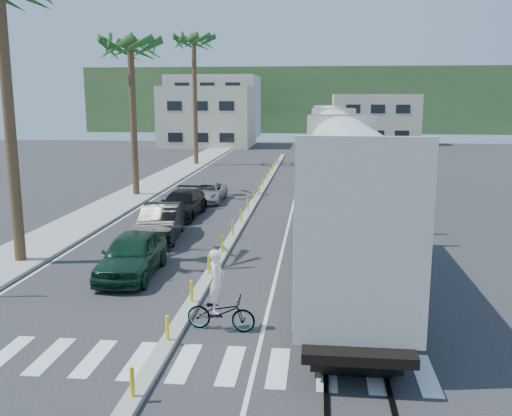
{
  "coord_description": "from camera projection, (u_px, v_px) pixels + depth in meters",
  "views": [
    {
      "loc": [
        3.98,
        -15.23,
        6.69
      ],
      "look_at": [
        1.39,
        8.52,
        2.0
      ],
      "focal_mm": 40.0,
      "sensor_mm": 36.0,
      "label": 1
    }
  ],
  "objects": [
    {
      "name": "freight_train",
      "position": [
        333.0,
        152.0,
        39.26
      ],
      "size": [
        3.0,
        60.94,
        5.85
      ],
      "color": "beige",
      "rests_on": "ground"
    },
    {
      "name": "car_lead",
      "position": [
        132.0,
        254.0,
        21.52
      ],
      "size": [
        2.32,
        4.97,
        1.64
      ],
      "primitive_type": "imported",
      "rotation": [
        0.0,
        0.0,
        0.04
      ],
      "color": "#103221",
      "rests_on": "ground"
    },
    {
      "name": "palm_trees",
      "position": [
        136.0,
        33.0,
        37.49
      ],
      "size": [
        3.5,
        37.2,
        13.75
      ],
      "color": "brown",
      "rests_on": "ground"
    },
    {
      "name": "car_third",
      "position": [
        182.0,
        204.0,
        32.03
      ],
      "size": [
        2.41,
        5.23,
        1.48
      ],
      "primitive_type": "imported",
      "rotation": [
        0.0,
        0.0,
        -0.03
      ],
      "color": "black",
      "rests_on": "ground"
    },
    {
      "name": "sidewalk",
      "position": [
        147.0,
        188.0,
        41.85
      ],
      "size": [
        3.0,
        90.0,
        0.15
      ],
      "primitive_type": "cube",
      "color": "gray",
      "rests_on": "ground"
    },
    {
      "name": "buildings",
      "position": [
        250.0,
        112.0,
        86.31
      ],
      "size": [
        38.0,
        27.0,
        10.0
      ],
      "color": "#BEB697",
      "rests_on": "ground"
    },
    {
      "name": "car_rear",
      "position": [
        208.0,
        193.0,
        36.69
      ],
      "size": [
        2.04,
        4.33,
        1.2
      ],
      "primitive_type": "imported",
      "rotation": [
        0.0,
        0.0,
        -0.01
      ],
      "color": "#A1A4A6",
      "rests_on": "ground"
    },
    {
      "name": "lane_markings",
      "position": [
        232.0,
        190.0,
        41.19
      ],
      "size": [
        9.42,
        90.0,
        0.01
      ],
      "color": "silver",
      "rests_on": "ground"
    },
    {
      "name": "median",
      "position": [
        254.0,
        203.0,
        36.02
      ],
      "size": [
        0.45,
        60.0,
        0.85
      ],
      "color": "gray",
      "rests_on": "ground"
    },
    {
      "name": "ground",
      "position": [
        177.0,
        330.0,
        16.57
      ],
      "size": [
        140.0,
        140.0,
        0.0
      ],
      "primitive_type": "plane",
      "color": "#28282B",
      "rests_on": "ground"
    },
    {
      "name": "hillside",
      "position": [
        299.0,
        100.0,
        112.97
      ],
      "size": [
        80.0,
        20.0,
        12.0
      ],
      "primitive_type": "cube",
      "color": "#385628",
      "rests_on": "ground"
    },
    {
      "name": "crosswalk",
      "position": [
        158.0,
        361.0,
        14.62
      ],
      "size": [
        14.0,
        2.2,
        0.01
      ],
      "primitive_type": "cube",
      "color": "silver",
      "rests_on": "ground"
    },
    {
      "name": "cyclist",
      "position": [
        220.0,
        305.0,
        16.48
      ],
      "size": [
        1.14,
        2.18,
        2.41
      ],
      "rotation": [
        0.0,
        0.0,
        1.46
      ],
      "color": "#9EA0A5",
      "rests_on": "ground"
    },
    {
      "name": "car_second",
      "position": [
        161.0,
        222.0,
        27.07
      ],
      "size": [
        2.72,
        5.33,
        1.64
      ],
      "primitive_type": "imported",
      "rotation": [
        0.0,
        0.0,
        0.1
      ],
      "color": "black",
      "rests_on": "ground"
    },
    {
      "name": "rails",
      "position": [
        331.0,
        185.0,
        43.35
      ],
      "size": [
        1.56,
        100.0,
        0.06
      ],
      "color": "black",
      "rests_on": "ground"
    }
  ]
}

